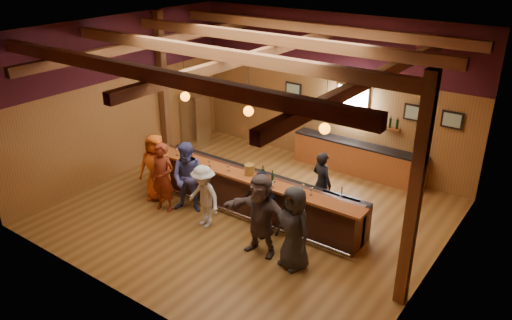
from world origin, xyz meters
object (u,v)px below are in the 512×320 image
object	(u,v)px
customer_denim	(189,178)
bartender	(322,183)
customer_navy	(261,204)
bar_counter	(253,192)
customer_redvest	(163,177)
back_bar_cabinet	(357,159)
stainless_fridge	(196,120)
customer_white	(204,196)
customer_brown	(261,215)
ice_bucket	(249,170)
customer_orange	(156,167)
bottle_a	(263,175)
customer_dark	(294,228)

from	to	relation	value
customer_denim	bartender	world-z (taller)	customer_denim
customer_navy	bar_counter	bearing A→B (deg)	141.25
customer_denim	customer_redvest	bearing A→B (deg)	-174.03
back_bar_cabinet	stainless_fridge	size ratio (longest dim) A/B	2.22
customer_denim	customer_navy	size ratio (longest dim) A/B	1.14
customer_redvest	customer_white	distance (m)	1.36
customer_brown	ice_bucket	world-z (taller)	customer_brown
customer_denim	customer_navy	distance (m)	2.11
customer_orange	customer_white	world-z (taller)	customer_orange
bar_counter	customer_redvest	size ratio (longest dim) A/B	3.49
customer_denim	bottle_a	distance (m)	1.93
customer_white	customer_navy	bearing A→B (deg)	30.60
customer_denim	ice_bucket	size ratio (longest dim) A/B	7.03
customer_navy	bartender	distance (m)	1.83
customer_redvest	customer_brown	distance (m)	3.09
customer_denim	customer_brown	world-z (taller)	customer_brown
customer_orange	ice_bucket	bearing A→B (deg)	-7.16
stainless_fridge	customer_orange	world-z (taller)	customer_orange
stainless_fridge	customer_white	bearing A→B (deg)	-45.95
customer_white	customer_brown	distance (m)	1.75
back_bar_cabinet	customer_dark	distance (m)	5.08
customer_navy	customer_white	bearing A→B (deg)	-154.62
stainless_fridge	customer_dark	size ratio (longest dim) A/B	0.97
bar_counter	ice_bucket	world-z (taller)	ice_bucket
bottle_a	customer_white	bearing A→B (deg)	-135.53
customer_redvest	bottle_a	xyz separation A→B (m)	(2.36, 0.99, 0.35)
customer_orange	ice_bucket	size ratio (longest dim) A/B	6.84
ice_bucket	customer_dark	bearing A→B (deg)	-30.72
bar_counter	bartender	bearing A→B (deg)	32.75
customer_navy	bartender	xyz separation A→B (m)	(0.62, 1.72, 0.01)
stainless_fridge	bar_counter	bearing A→B (deg)	-30.76
customer_brown	bartender	xyz separation A→B (m)	(0.22, 2.32, -0.12)
bar_counter	customer_brown	bearing A→B (deg)	-48.88
customer_orange	customer_redvest	world-z (taller)	same
back_bar_cabinet	customer_denim	world-z (taller)	customer_denim
customer_dark	bartender	bearing A→B (deg)	122.53
customer_dark	ice_bucket	world-z (taller)	customer_dark
customer_brown	customer_orange	bearing A→B (deg)	170.48
customer_orange	bottle_a	distance (m)	3.04
customer_brown	customer_dark	world-z (taller)	customer_brown
customer_redvest	ice_bucket	world-z (taller)	customer_redvest
bar_counter	customer_orange	bearing A→B (deg)	-159.01
customer_redvest	customer_white	xyz separation A→B (m)	(1.35, -0.00, -0.11)
customer_denim	back_bar_cabinet	bearing A→B (deg)	37.65
customer_orange	customer_denim	world-z (taller)	customer_denim
customer_denim	customer_navy	xyz separation A→B (m)	(2.10, 0.14, -0.11)
back_bar_cabinet	customer_denim	distance (m)	5.16
customer_navy	bottle_a	world-z (taller)	customer_navy
back_bar_cabinet	bottle_a	distance (m)	3.99
customer_redvest	customer_denim	size ratio (longest dim) A/B	0.97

